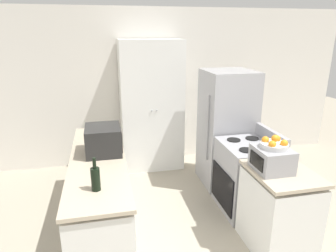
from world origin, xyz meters
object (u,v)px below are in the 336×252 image
at_px(pantry_cabinet, 151,106).
at_px(toaster_oven, 272,159).
at_px(stove, 247,176).
at_px(refrigerator, 226,129).
at_px(fruit_bowl, 274,144).
at_px(microwave, 104,140).
at_px(wine_bottle, 96,178).

relative_size(pantry_cabinet, toaster_oven, 5.83).
bearing_deg(stove, refrigerator, 88.42).
height_order(pantry_cabinet, stove, pantry_cabinet).
distance_m(pantry_cabinet, fruit_bowl, 2.41).
xyz_separation_m(microwave, wine_bottle, (-0.08, -0.85, -0.04)).
height_order(stove, refrigerator, refrigerator).
height_order(microwave, wine_bottle, microwave).
xyz_separation_m(pantry_cabinet, refrigerator, (0.98, -0.80, -0.20)).
height_order(refrigerator, microwave, refrigerator).
height_order(refrigerator, wine_bottle, refrigerator).
bearing_deg(stove, toaster_oven, -100.31).
height_order(pantry_cabinet, microwave, pantry_cabinet).
distance_m(wine_bottle, fruit_bowl, 1.73).
xyz_separation_m(pantry_cabinet, microwave, (-0.79, -1.43, -0.00)).
xyz_separation_m(stove, wine_bottle, (-1.84, -0.72, 0.55)).
relative_size(refrigerator, fruit_bowl, 6.27).
distance_m(microwave, wine_bottle, 0.85).
bearing_deg(pantry_cabinet, microwave, -118.91).
bearing_deg(wine_bottle, toaster_oven, 0.75).
bearing_deg(fruit_bowl, microwave, 153.46).
xyz_separation_m(refrigerator, fruit_bowl, (-0.13, -1.45, 0.32)).
bearing_deg(toaster_oven, fruit_bowl, 30.93).
relative_size(wine_bottle, fruit_bowl, 1.13).
xyz_separation_m(refrigerator, microwave, (-1.77, -0.64, 0.20)).
bearing_deg(pantry_cabinet, fruit_bowl, -69.36).
bearing_deg(toaster_oven, pantry_cabinet, 110.25).
bearing_deg(refrigerator, wine_bottle, -141.36).
relative_size(refrigerator, microwave, 3.86).
bearing_deg(refrigerator, microwave, -160.28).
distance_m(pantry_cabinet, stove, 1.93).
distance_m(refrigerator, wine_bottle, 2.38).
bearing_deg(wine_bottle, fruit_bowl, 1.03).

